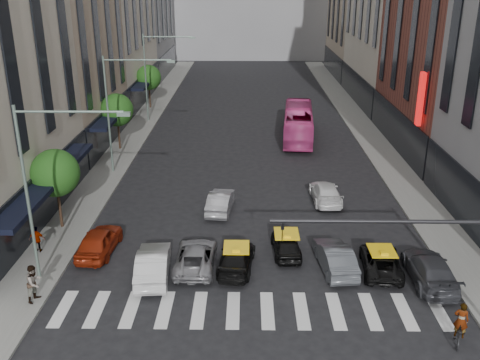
{
  "coord_description": "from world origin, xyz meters",
  "views": [
    {
      "loc": [
        -0.39,
        -19.66,
        14.62
      ],
      "look_at": [
        -0.77,
        8.09,
        4.0
      ],
      "focal_mm": 40.0,
      "sensor_mm": 36.0,
      "label": 1
    }
  ],
  "objects_px": {
    "pedestrian_near": "(34,283)",
    "pedestrian_far": "(37,239)",
    "taxi_center": "(286,244)",
    "streetlamp_far": "(154,66)",
    "streetlamp_mid": "(119,100)",
    "taxi_left": "(236,258)",
    "car_red": "(99,241)",
    "motorcycle": "(459,332)",
    "bus": "(298,123)",
    "streetlamp_near": "(44,172)",
    "car_white_front": "(153,264)"
  },
  "relations": [
    {
      "from": "car_red",
      "to": "motorcycle",
      "type": "bearing_deg",
      "value": 159.77
    },
    {
      "from": "streetlamp_near",
      "to": "car_white_front",
      "type": "xyz_separation_m",
      "value": [
        4.84,
        0.43,
        -5.15
      ]
    },
    {
      "from": "taxi_left",
      "to": "motorcycle",
      "type": "xyz_separation_m",
      "value": [
        9.59,
        -5.95,
        -0.14
      ]
    },
    {
      "from": "taxi_left",
      "to": "taxi_center",
      "type": "relative_size",
      "value": 1.18
    },
    {
      "from": "pedestrian_near",
      "to": "pedestrian_far",
      "type": "relative_size",
      "value": 1.21
    },
    {
      "from": "streetlamp_far",
      "to": "car_red",
      "type": "xyz_separation_m",
      "value": [
        1.38,
        -29.04,
        -5.17
      ]
    },
    {
      "from": "taxi_center",
      "to": "pedestrian_far",
      "type": "distance_m",
      "value": 13.89
    },
    {
      "from": "streetlamp_near",
      "to": "taxi_center",
      "type": "relative_size",
      "value": 2.46
    },
    {
      "from": "streetlamp_near",
      "to": "pedestrian_near",
      "type": "bearing_deg",
      "value": -100.07
    },
    {
      "from": "car_white_front",
      "to": "bus",
      "type": "xyz_separation_m",
      "value": [
        9.69,
        25.37,
        0.77
      ]
    },
    {
      "from": "motorcycle",
      "to": "pedestrian_far",
      "type": "height_order",
      "value": "pedestrian_far"
    },
    {
      "from": "streetlamp_mid",
      "to": "taxi_left",
      "type": "xyz_separation_m",
      "value": [
        9.12,
        -14.7,
        -5.28
      ]
    },
    {
      "from": "pedestrian_far",
      "to": "pedestrian_near",
      "type": "bearing_deg",
      "value": 108.57
    },
    {
      "from": "taxi_center",
      "to": "bus",
      "type": "bearing_deg",
      "value": -100.19
    },
    {
      "from": "bus",
      "to": "streetlamp_near",
      "type": "bearing_deg",
      "value": 65.63
    },
    {
      "from": "car_red",
      "to": "pedestrian_near",
      "type": "bearing_deg",
      "value": 74.21
    },
    {
      "from": "streetlamp_mid",
      "to": "pedestrian_far",
      "type": "xyz_separation_m",
      "value": [
        -2.01,
        -13.26,
        -4.99
      ]
    },
    {
      "from": "motorcycle",
      "to": "car_red",
      "type": "bearing_deg",
      "value": -0.81
    },
    {
      "from": "motorcycle",
      "to": "taxi_center",
      "type": "bearing_deg",
      "value": -25.11
    },
    {
      "from": "bus",
      "to": "motorcycle",
      "type": "height_order",
      "value": "bus"
    },
    {
      "from": "car_red",
      "to": "pedestrian_far",
      "type": "distance_m",
      "value": 3.4
    },
    {
      "from": "car_red",
      "to": "taxi_center",
      "type": "relative_size",
      "value": 1.18
    },
    {
      "from": "taxi_center",
      "to": "streetlamp_far",
      "type": "bearing_deg",
      "value": -71.33
    },
    {
      "from": "streetlamp_mid",
      "to": "motorcycle",
      "type": "height_order",
      "value": "streetlamp_mid"
    },
    {
      "from": "taxi_left",
      "to": "pedestrian_near",
      "type": "distance_m",
      "value": 10.05
    },
    {
      "from": "streetlamp_mid",
      "to": "bus",
      "type": "xyz_separation_m",
      "value": [
        14.53,
        9.8,
        -4.38
      ]
    },
    {
      "from": "taxi_center",
      "to": "pedestrian_near",
      "type": "relative_size",
      "value": 1.96
    },
    {
      "from": "car_white_front",
      "to": "pedestrian_far",
      "type": "distance_m",
      "value": 7.23
    },
    {
      "from": "streetlamp_far",
      "to": "pedestrian_far",
      "type": "relative_size",
      "value": 5.88
    },
    {
      "from": "streetlamp_mid",
      "to": "motorcycle",
      "type": "distance_m",
      "value": 28.39
    },
    {
      "from": "streetlamp_mid",
      "to": "car_red",
      "type": "xyz_separation_m",
      "value": [
        1.38,
        -13.04,
        -5.17
      ]
    },
    {
      "from": "taxi_left",
      "to": "pedestrian_far",
      "type": "xyz_separation_m",
      "value": [
        -11.13,
        1.44,
        0.29
      ]
    },
    {
      "from": "car_red",
      "to": "motorcycle",
      "type": "relative_size",
      "value": 2.36
    },
    {
      "from": "car_white_front",
      "to": "pedestrian_near",
      "type": "xyz_separation_m",
      "value": [
        -5.2,
        -2.44,
        0.32
      ]
    },
    {
      "from": "motorcycle",
      "to": "pedestrian_far",
      "type": "distance_m",
      "value": 22.01
    },
    {
      "from": "motorcycle",
      "to": "pedestrian_far",
      "type": "xyz_separation_m",
      "value": [
        -20.72,
        7.39,
        0.44
      ]
    },
    {
      "from": "car_red",
      "to": "taxi_center",
      "type": "bearing_deg",
      "value": -176.6
    },
    {
      "from": "taxi_left",
      "to": "motorcycle",
      "type": "distance_m",
      "value": 11.29
    },
    {
      "from": "car_red",
      "to": "taxi_left",
      "type": "relative_size",
      "value": 1.0
    },
    {
      "from": "streetlamp_far",
      "to": "bus",
      "type": "distance_m",
      "value": 16.39
    },
    {
      "from": "streetlamp_near",
      "to": "taxi_left",
      "type": "height_order",
      "value": "streetlamp_near"
    },
    {
      "from": "streetlamp_near",
      "to": "streetlamp_mid",
      "type": "relative_size",
      "value": 1.0
    },
    {
      "from": "streetlamp_far",
      "to": "taxi_center",
      "type": "distance_m",
      "value": 31.83
    },
    {
      "from": "streetlamp_far",
      "to": "pedestrian_near",
      "type": "height_order",
      "value": "streetlamp_far"
    },
    {
      "from": "taxi_center",
      "to": "taxi_left",
      "type": "bearing_deg",
      "value": 27.3
    },
    {
      "from": "streetlamp_near",
      "to": "taxi_center",
      "type": "height_order",
      "value": "streetlamp_near"
    },
    {
      "from": "bus",
      "to": "pedestrian_near",
      "type": "bearing_deg",
      "value": 66.86
    },
    {
      "from": "pedestrian_far",
      "to": "car_red",
      "type": "bearing_deg",
      "value": -176.9
    },
    {
      "from": "streetlamp_far",
      "to": "pedestrian_far",
      "type": "distance_m",
      "value": 29.75
    },
    {
      "from": "car_red",
      "to": "pedestrian_near",
      "type": "relative_size",
      "value": 2.32
    }
  ]
}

